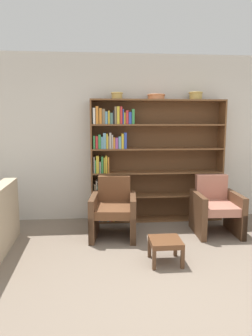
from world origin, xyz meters
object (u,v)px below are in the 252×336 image
(bowl_copper, at_px, (117,95))
(bowl_stoneware, at_px, (156,97))
(footstool, at_px, (166,244))
(armchair_leather, at_px, (114,210))
(bookshelf, at_px, (144,160))
(armchair_cushioned, at_px, (215,207))
(bowl_sage, at_px, (196,95))

(bowl_copper, bearing_deg, bowl_stoneware, 0.00)
(bowl_copper, relative_size, footstool, 0.53)
(footstool, bearing_deg, armchair_leather, 121.69)
(armchair_leather, distance_m, footstool, 1.09)
(bookshelf, bearing_deg, armchair_cushioned, -34.83)
(bookshelf, relative_size, armchair_leather, 2.60)
(armchair_cushioned, bearing_deg, footstool, 46.00)
(bookshelf, xyz_separation_m, bowl_sage, (0.84, -0.02, 1.05))
(bookshelf, relative_size, footstool, 6.01)
(bowl_copper, bearing_deg, bowl_sage, 0.00)
(bowl_stoneware, height_order, armchair_leather, bowl_stoneware)
(armchair_cushioned, height_order, footstool, armchair_cushioned)
(bowl_stoneware, xyz_separation_m, armchair_leather, (-0.72, -0.67, -1.67))
(bookshelf, xyz_separation_m, armchair_cushioned, (0.98, -0.69, -0.65))
(bookshelf, xyz_separation_m, footstool, (0.03, -1.60, -0.80))
(bowl_stoneware, relative_size, armchair_cushioned, 0.35)
(armchair_leather, distance_m, armchair_cushioned, 1.52)
(bowl_sage, relative_size, armchair_cushioned, 0.27)
(bowl_sage, xyz_separation_m, armchair_cushioned, (0.15, -0.67, -1.69))
(bowl_sage, bearing_deg, armchair_leather, -154.11)
(footstool, bearing_deg, bowl_copper, 106.69)
(bowl_copper, bearing_deg, bookshelf, 2.33)
(bowl_copper, distance_m, bowl_stoneware, 0.63)
(armchair_leather, bearing_deg, footstool, 127.32)
(footstool, bearing_deg, bookshelf, 91.05)
(bookshelf, height_order, bowl_sage, bowl_sage)
(bowl_sage, distance_m, footstool, 2.56)
(bowl_sage, bearing_deg, bowl_copper, 180.00)
(bowl_copper, height_order, armchair_cushioned, bowl_copper)
(bookshelf, xyz_separation_m, armchair_leather, (-0.54, -0.69, -0.65))
(bookshelf, distance_m, bowl_sage, 1.34)
(bowl_copper, bearing_deg, armchair_cushioned, -24.99)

